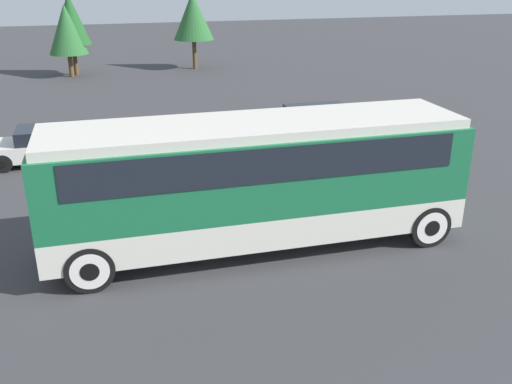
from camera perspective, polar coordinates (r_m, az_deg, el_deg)
name	(u,v)px	position (r m, az deg, el deg)	size (l,w,h in m)	color
ground_plane	(256,245)	(14.71, 0.00, -5.33)	(120.00, 120.00, 0.00)	#38383A
tour_bus	(260,173)	(13.94, 0.38, 1.94)	(10.26, 2.64, 3.27)	silver
parked_car_near	(56,144)	(21.93, -19.40, 4.55)	(4.44, 1.79, 1.29)	silver
parked_car_mid	(338,143)	(20.95, 8.23, 4.89)	(4.40, 1.93, 1.38)	#7A6B5B
parked_car_far	(320,123)	(23.57, 6.40, 6.90)	(4.72, 1.78, 1.37)	black
tree_left	(70,19)	(39.00, -18.07, 16.11)	(2.31, 2.31, 5.07)	brown
tree_center	(193,16)	(39.79, -6.31, 17.08)	(2.67, 2.67, 5.01)	brown
tree_right	(66,29)	(38.49, -18.43, 15.17)	(2.38, 2.38, 4.44)	brown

